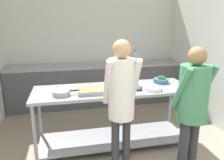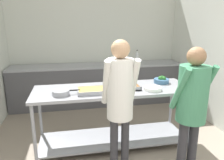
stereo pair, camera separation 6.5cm
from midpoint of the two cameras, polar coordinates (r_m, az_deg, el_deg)
The scene contains 11 objects.
wall_rear at distance 5.20m, azimuth -3.92°, elevation 9.22°, with size 3.98×0.06×2.65m.
back_counter at distance 5.01m, azimuth -3.21°, elevation -1.08°, with size 3.82×0.65×0.92m.
serving_counter at distance 3.26m, azimuth 0.92°, elevation -7.20°, with size 2.28×0.75×0.91m.
sauce_pan at distance 2.94m, azimuth -12.57°, elevation -3.16°, with size 0.37×0.23×0.06m.
serving_tray_vegetables at distance 2.98m, azimuth -3.88°, elevation -2.78°, with size 0.47×0.29×0.05m.
serving_tray_roast at distance 3.17m, azimuth 4.15°, elevation -1.71°, with size 0.38×0.32×0.05m.
plate_stack at distance 3.13m, azimuth 11.14°, elevation -2.21°, with size 0.25×0.25×0.05m.
broccoli_bowl at distance 3.52m, azimuth 13.33°, elevation -0.07°, with size 0.24×0.24×0.11m.
guest_serving_left at distance 2.71m, azimuth 20.84°, elevation -4.80°, with size 0.48×0.36×1.59m.
guest_serving_right at distance 2.50m, azimuth 2.86°, elevation -3.73°, with size 0.40×0.32×1.67m.
water_bottle at distance 5.05m, azimuth 6.92°, elevation 5.94°, with size 0.08×0.08×0.31m.
Camera 2 is at (-0.63, -1.18, 1.85)m, focal length 35.00 mm.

